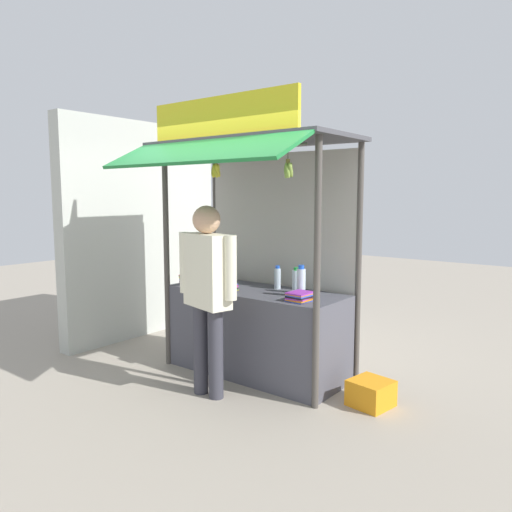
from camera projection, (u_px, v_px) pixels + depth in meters
ground_plane at (256, 372)px, 5.15m from camera, size 20.00×20.00×0.00m
stall_counter at (256, 332)px, 5.09m from camera, size 1.86×0.72×0.87m
stall_structure at (260, 215)px, 5.00m from camera, size 2.06×1.51×2.71m
water_bottle_center at (301, 282)px, 4.70m from camera, size 0.09×0.09×0.30m
water_bottle_back_left at (296, 281)px, 4.89m from camera, size 0.07×0.07×0.25m
water_bottle_right at (277, 278)px, 5.09m from camera, size 0.07×0.07×0.24m
water_bottle_far_left at (211, 272)px, 5.55m from camera, size 0.06×0.06×0.23m
magazine_stack_front_right at (300, 297)px, 4.52m from camera, size 0.21×0.25×0.08m
magazine_stack_far_right at (222, 288)px, 4.98m from camera, size 0.21×0.30×0.06m
magazine_stack_mid_left at (201, 284)px, 5.24m from camera, size 0.26×0.31×0.04m
magazine_stack_back_right at (193, 278)px, 5.53m from camera, size 0.20×0.30×0.08m
banana_bunch_leftmost at (216, 170)px, 4.60m from camera, size 0.10×0.10×0.24m
banana_bunch_rightmost at (288, 170)px, 4.11m from camera, size 0.08×0.08×0.26m
vendor_person at (207, 283)px, 4.44m from camera, size 0.66×0.32×1.74m
plastic_crate at (371, 393)px, 4.32m from camera, size 0.38×0.38×0.23m
neighbour_wall at (143, 230)px, 6.50m from camera, size 0.20×2.40×2.76m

